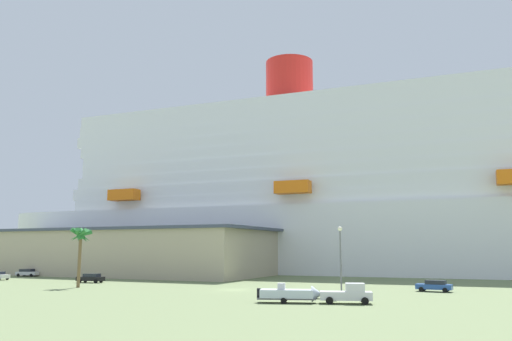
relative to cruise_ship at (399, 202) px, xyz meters
name	(u,v)px	position (x,y,z in m)	size (l,w,h in m)	color
ground_plane	(290,278)	(-19.97, -27.33, -17.11)	(600.00, 600.00, 0.00)	#66754C
cruise_ship	(399,202)	(0.00, 0.00, 0.00)	(236.32, 46.27, 63.43)	white
terminal_building	(120,252)	(-61.01, -25.67, -11.95)	(73.71, 34.41, 10.29)	#B7A88C
pickup_truck	(348,294)	(-1.21, -70.68, -16.07)	(5.90, 3.20, 2.20)	silver
small_boat_on_trailer	(293,294)	(-7.08, -71.96, -16.15)	(8.11, 3.34, 2.15)	#595960
palm_tree	(81,239)	(-44.16, -61.31, -9.73)	(3.42, 3.49, 9.20)	brown
street_lamp	(340,251)	(-3.17, -63.73, -11.52)	(0.56, 0.56, 8.68)	slate
parked_car_blue_suv	(435,286)	(7.59, -51.20, -16.28)	(5.01, 2.76, 1.58)	#264C99
parked_car_black_coupe	(91,278)	(-49.38, -51.38, -16.28)	(4.90, 2.35, 1.58)	black
parked_car_silver_sedan	(28,273)	(-74.86, -39.10, -16.28)	(4.94, 2.62, 1.58)	silver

